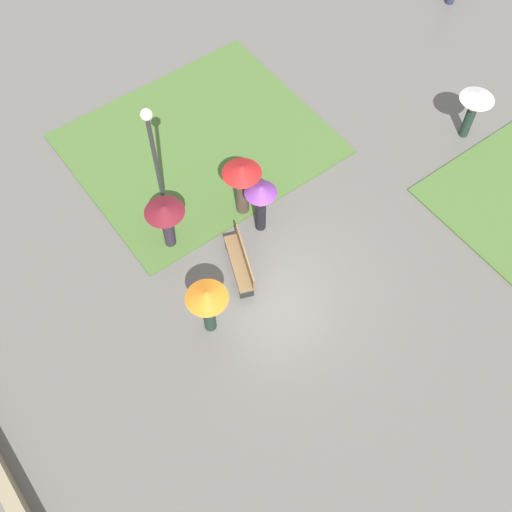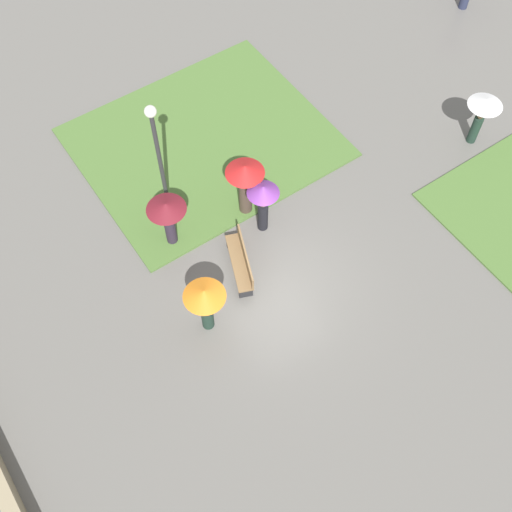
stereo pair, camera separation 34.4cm
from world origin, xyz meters
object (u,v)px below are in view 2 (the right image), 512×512
Objects in this scene: park_bench at (242,261)px; crowd_person_purple at (263,198)px; crowd_person_red at (245,179)px; lone_walker_near_lawn at (483,109)px; crowd_person_maroon at (167,213)px; lamp_post at (157,145)px; crowd_person_orange at (205,300)px.

park_bench is 1.80m from crowd_person_purple.
crowd_person_red is 7.64m from lone_walker_near_lawn.
park_bench is 2.39m from crowd_person_maroon.
lamp_post is 2.13× the size of crowd_person_purple.
park_bench is at bearing -22.34° from lone_walker_near_lawn.
park_bench is 1.02× the size of crowd_person_orange.
crowd_person_orange reaches higher than crowd_person_maroon.
lone_walker_near_lawn is at bearing 110.62° from park_bench.
crowd_person_purple is 1.02× the size of crowd_person_orange.
crowd_person_red reaches higher than crowd_person_orange.
crowd_person_purple is 0.79m from crowd_person_red.
lamp_post is 2.26× the size of crowd_person_maroon.
lamp_post reaches higher than crowd_person_orange.
lamp_post reaches higher than crowd_person_maroon.
crowd_person_maroon reaches higher than lone_walker_near_lawn.
crowd_person_orange is at bearing -17.22° from lone_walker_near_lawn.
crowd_person_maroon is at bearing -64.77° from crowd_person_red.
crowd_person_maroon is 2.63m from crowd_person_purple.
park_bench is 0.47× the size of lamp_post.
lamp_post reaches higher than crowd_person_purple.
crowd_person_purple reaches higher than lone_walker_near_lawn.
lamp_post is 1.81m from crowd_person_maroon.
crowd_person_purple reaches higher than crowd_person_maroon.
lamp_post is 2.00× the size of crowd_person_red.
park_bench is at bearing 10.11° from lamp_post.
crowd_person_orange is (2.82, -0.56, 0.05)m from crowd_person_maroon.
crowd_person_orange is at bearing -15.55° from lamp_post.
crowd_person_orange is 1.04× the size of lone_walker_near_lawn.
lamp_post is at bearing -148.40° from park_bench.
crowd_person_red is at bearing -34.96° from lone_walker_near_lawn.
lamp_post reaches higher than park_bench.
crowd_person_red is (-1.65, 1.24, 0.97)m from park_bench.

